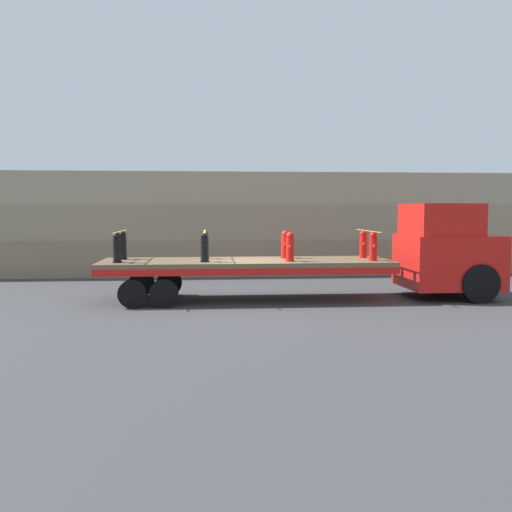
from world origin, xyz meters
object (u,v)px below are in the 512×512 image
(fire_hydrant_red_far_3, at_px, (363,244))
(fire_hydrant_black_near_0, at_px, (117,248))
(fire_hydrant_black_far_1, at_px, (205,245))
(fire_hydrant_red_near_3, at_px, (373,247))
(flatbed_trailer, at_px, (228,268))
(fire_hydrant_red_far_2, at_px, (285,245))
(truck_cab, at_px, (449,251))
(fire_hydrant_red_near_2, at_px, (290,247))
(fire_hydrant_black_near_1, at_px, (205,248))
(fire_hydrant_black_far_0, at_px, (123,246))

(fire_hydrant_red_far_3, bearing_deg, fire_hydrant_black_near_0, -171.78)
(fire_hydrant_black_far_1, xyz_separation_m, fire_hydrant_red_near_3, (5.03, -1.09, 0.00))
(flatbed_trailer, relative_size, fire_hydrant_red_far_3, 10.07)
(fire_hydrant_red_far_2, bearing_deg, fire_hydrant_red_far_3, 0.00)
(truck_cab, xyz_separation_m, fire_hydrant_black_near_0, (-10.14, -0.54, 0.19))
(flatbed_trailer, xyz_separation_m, fire_hydrant_black_near_0, (-3.21, -0.54, 0.65))
(flatbed_trailer, relative_size, fire_hydrant_red_near_2, 10.07)
(fire_hydrant_black_far_1, relative_size, fire_hydrant_red_near_2, 1.00)
(fire_hydrant_black_near_1, relative_size, fire_hydrant_red_near_2, 1.00)
(fire_hydrant_black_far_1, height_order, fire_hydrant_red_near_3, same)
(fire_hydrant_black_near_1, xyz_separation_m, fire_hydrant_red_near_2, (2.51, 0.00, 0.00))
(fire_hydrant_black_near_1, bearing_deg, fire_hydrant_red_far_2, 23.44)
(fire_hydrant_red_far_2, relative_size, fire_hydrant_red_far_3, 1.00)
(fire_hydrant_red_near_2, bearing_deg, fire_hydrant_red_near_3, 0.00)
(fire_hydrant_red_far_2, xyz_separation_m, fire_hydrant_red_near_3, (2.51, -1.09, 0.00))
(truck_cab, xyz_separation_m, fire_hydrant_red_near_3, (-2.60, -0.54, 0.19))
(fire_hydrant_red_near_2, height_order, fire_hydrant_red_near_3, same)
(fire_hydrant_black_near_0, relative_size, fire_hydrant_red_far_3, 1.00)
(fire_hydrant_red_far_2, bearing_deg, fire_hydrant_black_near_1, -156.56)
(truck_cab, distance_m, fire_hydrant_red_far_3, 2.66)
(fire_hydrant_red_near_3, height_order, fire_hydrant_red_far_3, same)
(fire_hydrant_black_near_0, distance_m, fire_hydrant_black_far_1, 2.74)
(fire_hydrant_black_near_0, distance_m, fire_hydrant_red_near_3, 7.54)
(flatbed_trailer, bearing_deg, fire_hydrant_black_near_1, -141.89)
(fire_hydrant_red_far_2, height_order, fire_hydrant_red_far_3, same)
(flatbed_trailer, relative_size, fire_hydrant_black_near_0, 10.07)
(fire_hydrant_black_near_0, xyz_separation_m, fire_hydrant_red_far_3, (7.54, 1.09, 0.00))
(flatbed_trailer, bearing_deg, fire_hydrant_red_near_3, -7.17)
(fire_hydrant_black_far_1, xyz_separation_m, fire_hydrant_red_far_3, (5.03, 0.00, 0.00))
(truck_cab, xyz_separation_m, fire_hydrant_red_far_3, (-2.60, 0.54, 0.19))
(truck_cab, xyz_separation_m, flatbed_trailer, (-6.93, 0.00, -0.46))
(fire_hydrant_black_far_1, distance_m, fire_hydrant_red_far_2, 2.51)
(flatbed_trailer, distance_m, fire_hydrant_red_near_3, 4.41)
(fire_hydrant_red_near_3, bearing_deg, fire_hydrant_black_near_0, 180.00)
(fire_hydrant_red_far_2, bearing_deg, flatbed_trailer, -163.33)
(fire_hydrant_black_far_0, relative_size, fire_hydrant_black_far_1, 1.00)
(fire_hydrant_black_far_0, distance_m, fire_hydrant_black_near_1, 2.74)
(fire_hydrant_black_near_1, bearing_deg, fire_hydrant_black_near_0, 180.00)
(flatbed_trailer, xyz_separation_m, fire_hydrant_red_far_2, (1.82, 0.54, 0.65))
(truck_cab, bearing_deg, fire_hydrant_red_near_2, -173.92)
(fire_hydrant_black_far_0, bearing_deg, fire_hydrant_black_near_1, -23.44)
(fire_hydrant_black_far_1, xyz_separation_m, fire_hydrant_red_far_2, (2.51, 0.00, 0.00))
(fire_hydrant_black_near_0, bearing_deg, fire_hydrant_red_near_3, 0.00)
(fire_hydrant_black_far_0, relative_size, fire_hydrant_black_near_1, 1.00)
(truck_cab, height_order, fire_hydrant_red_near_3, truck_cab)
(flatbed_trailer, height_order, fire_hydrant_red_far_3, fire_hydrant_red_far_3)
(fire_hydrant_black_far_1, relative_size, fire_hydrant_red_near_3, 1.00)
(truck_cab, bearing_deg, fire_hydrant_black_far_1, 175.91)
(fire_hydrant_red_far_2, relative_size, fire_hydrant_red_near_3, 1.00)
(flatbed_trailer, height_order, fire_hydrant_red_near_3, fire_hydrant_red_near_3)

